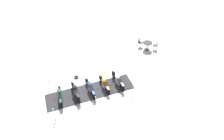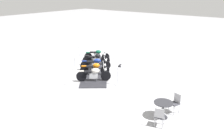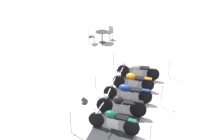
{
  "view_description": "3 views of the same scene",
  "coord_description": "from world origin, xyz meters",
  "px_view_note": "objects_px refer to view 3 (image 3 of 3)",
  "views": [
    {
      "loc": [
        4.7,
        -8.97,
        11.0
      ],
      "look_at": [
        1.03,
        2.07,
        0.76
      ],
      "focal_mm": 31.11,
      "sensor_mm": 36.0,
      "label": 1
    },
    {
      "loc": [
        11.7,
        10.63,
        5.62
      ],
      "look_at": [
        0.75,
        2.12,
        0.66
      ],
      "focal_mm": 36.33,
      "sensor_mm": 36.0,
      "label": 2
    },
    {
      "loc": [
        -6.79,
        -8.64,
        7.18
      ],
      "look_at": [
        0.1,
        1.39,
        0.99
      ],
      "focal_mm": 45.65,
      "sensor_mm": 36.0,
      "label": 3
    }
  ],
  "objects_px": {
    "stanchion_right_front": "(113,64)",
    "cafe_table": "(102,34)",
    "motorcycle_black": "(121,105)",
    "stanchion_right_rear": "(71,127)",
    "cafe_chair_across_table": "(90,36)",
    "motorcycle_cream": "(137,70)",
    "motorcycle_forest": "(113,121)",
    "stanchion_left_front": "(169,71)",
    "stanchion_left_mid": "(161,99)",
    "info_placard": "(84,102)",
    "motorcycle_navy": "(127,92)",
    "motorcycle_copper": "(133,81)",
    "stanchion_right_mid": "(96,90)",
    "cafe_chair_near_table": "(110,32)"
  },
  "relations": [
    {
      "from": "stanchion_right_front",
      "to": "cafe_table",
      "type": "xyz_separation_m",
      "value": [
        1.76,
        3.89,
        0.24
      ]
    },
    {
      "from": "motorcycle_navy",
      "to": "stanchion_left_front",
      "type": "bearing_deg",
      "value": -121.9
    },
    {
      "from": "stanchion_right_front",
      "to": "cafe_chair_near_table",
      "type": "distance_m",
      "value": 4.84
    },
    {
      "from": "stanchion_right_mid",
      "to": "stanchion_left_front",
      "type": "height_order",
      "value": "stanchion_left_front"
    },
    {
      "from": "motorcycle_forest",
      "to": "stanchion_right_front",
      "type": "bearing_deg",
      "value": -69.73
    },
    {
      "from": "stanchion_left_mid",
      "to": "stanchion_right_front",
      "type": "xyz_separation_m",
      "value": [
        0.3,
        4.14,
        -0.03
      ]
    },
    {
      "from": "stanchion_right_rear",
      "to": "stanchion_left_front",
      "type": "bearing_deg",
      "value": 10.47
    },
    {
      "from": "stanchion_right_rear",
      "to": "cafe_table",
      "type": "relative_size",
      "value": 1.17
    },
    {
      "from": "motorcycle_copper",
      "to": "motorcycle_black",
      "type": "bearing_deg",
      "value": 87.19
    },
    {
      "from": "motorcycle_forest",
      "to": "stanchion_left_front",
      "type": "relative_size",
      "value": 1.64
    },
    {
      "from": "stanchion_left_mid",
      "to": "stanchion_right_rear",
      "type": "bearing_deg",
      "value": 171.66
    },
    {
      "from": "motorcycle_forest",
      "to": "info_placard",
      "type": "bearing_deg",
      "value": -36.46
    },
    {
      "from": "motorcycle_copper",
      "to": "motorcycle_navy",
      "type": "distance_m",
      "value": 1.11
    },
    {
      "from": "cafe_chair_near_table",
      "to": "cafe_chair_across_table",
      "type": "height_order",
      "value": "cafe_chair_across_table"
    },
    {
      "from": "cafe_chair_near_table",
      "to": "stanchion_right_mid",
      "type": "bearing_deg",
      "value": 35.66
    },
    {
      "from": "motorcycle_forest",
      "to": "stanchion_right_mid",
      "type": "distance_m",
      "value": 2.69
    },
    {
      "from": "motorcycle_copper",
      "to": "info_placard",
      "type": "xyz_separation_m",
      "value": [
        -2.54,
        0.28,
        -0.42
      ]
    },
    {
      "from": "stanchion_left_front",
      "to": "cafe_table",
      "type": "height_order",
      "value": "stanchion_left_front"
    },
    {
      "from": "motorcycle_navy",
      "to": "stanchion_right_rear",
      "type": "bearing_deg",
      "value": 59.19
    },
    {
      "from": "stanchion_left_front",
      "to": "stanchion_left_mid",
      "type": "bearing_deg",
      "value": -141.27
    },
    {
      "from": "stanchion_right_front",
      "to": "cafe_chair_across_table",
      "type": "relative_size",
      "value": 1.19
    },
    {
      "from": "stanchion_right_mid",
      "to": "motorcycle_forest",
      "type": "bearing_deg",
      "value": -107.38
    },
    {
      "from": "motorcycle_forest",
      "to": "stanchion_right_mid",
      "type": "relative_size",
      "value": 1.71
    },
    {
      "from": "stanchion_left_front",
      "to": "info_placard",
      "type": "height_order",
      "value": "stanchion_left_front"
    },
    {
      "from": "motorcycle_forest",
      "to": "motorcycle_cream",
      "type": "bearing_deg",
      "value": -85.99
    },
    {
      "from": "motorcycle_cream",
      "to": "motorcycle_forest",
      "type": "distance_m",
      "value": 4.45
    },
    {
      "from": "motorcycle_forest",
      "to": "stanchion_left_mid",
      "type": "bearing_deg",
      "value": -120.98
    },
    {
      "from": "motorcycle_copper",
      "to": "motorcycle_forest",
      "type": "distance_m",
      "value": 3.34
    },
    {
      "from": "motorcycle_black",
      "to": "cafe_chair_across_table",
      "type": "bearing_deg",
      "value": -64.58
    },
    {
      "from": "stanchion_left_front",
      "to": "stanchion_right_mid",
      "type": "bearing_deg",
      "value": 171.66
    },
    {
      "from": "stanchion_right_rear",
      "to": "stanchion_right_front",
      "type": "xyz_separation_m",
      "value": [
        4.41,
        3.54,
        0.04
      ]
    },
    {
      "from": "motorcycle_navy",
      "to": "cafe_chair_near_table",
      "type": "xyz_separation_m",
      "value": [
        3.83,
        7.04,
        0.06
      ]
    },
    {
      "from": "stanchion_left_front",
      "to": "motorcycle_forest",
      "type": "bearing_deg",
      "value": -158.27
    },
    {
      "from": "stanchion_right_front",
      "to": "info_placard",
      "type": "height_order",
      "value": "stanchion_right_front"
    },
    {
      "from": "stanchion_right_rear",
      "to": "cafe_chair_near_table",
      "type": "xyz_separation_m",
      "value": [
        6.97,
        7.65,
        0.24
      ]
    },
    {
      "from": "motorcycle_forest",
      "to": "stanchion_right_front",
      "type": "distance_m",
      "value": 5.27
    },
    {
      "from": "motorcycle_black",
      "to": "stanchion_left_mid",
      "type": "distance_m",
      "value": 1.91
    },
    {
      "from": "stanchion_left_mid",
      "to": "stanchion_right_mid",
      "type": "distance_m",
      "value": 3.04
    },
    {
      "from": "motorcycle_black",
      "to": "stanchion_right_rear",
      "type": "distance_m",
      "value": 2.28
    },
    {
      "from": "motorcycle_cream",
      "to": "cafe_chair_near_table",
      "type": "distance_m",
      "value": 6.02
    },
    {
      "from": "cafe_chair_across_table",
      "to": "stanchion_left_front",
      "type": "bearing_deg",
      "value": -63.42
    },
    {
      "from": "info_placard",
      "to": "cafe_table",
      "type": "distance_m",
      "value": 7.53
    },
    {
      "from": "motorcycle_copper",
      "to": "cafe_chair_across_table",
      "type": "height_order",
      "value": "cafe_chair_across_table"
    },
    {
      "from": "motorcycle_forest",
      "to": "cafe_chair_near_table",
      "type": "height_order",
      "value": "motorcycle_forest"
    },
    {
      "from": "motorcycle_black",
      "to": "info_placard",
      "type": "xyz_separation_m",
      "value": [
        -0.8,
        1.67,
        -0.45
      ]
    },
    {
      "from": "motorcycle_cream",
      "to": "motorcycle_navy",
      "type": "xyz_separation_m",
      "value": [
        -1.73,
        -1.4,
        -0.03
      ]
    },
    {
      "from": "info_placard",
      "to": "cafe_chair_across_table",
      "type": "relative_size",
      "value": 0.4
    },
    {
      "from": "motorcycle_forest",
      "to": "stanchion_right_front",
      "type": "height_order",
      "value": "stanchion_right_front"
    },
    {
      "from": "cafe_chair_across_table",
      "to": "info_placard",
      "type": "bearing_deg",
      "value": -104.14
    },
    {
      "from": "motorcycle_cream",
      "to": "info_placard",
      "type": "relative_size",
      "value": 4.48
    }
  ]
}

